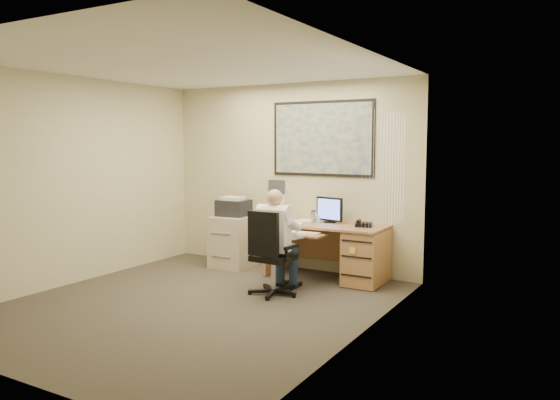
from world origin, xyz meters
The scene contains 8 objects.
room_shell centered at (0.00, 0.00, 1.35)m, with size 4.00×4.50×2.70m.
desk centered at (1.11, 1.90, 0.44)m, with size 1.60×0.97×1.09m.
world_map centered at (0.53, 2.23, 1.90)m, with size 1.56×0.03×1.06m, color #1E4C93.
wall_calendar centered at (-0.22, 2.24, 1.08)m, with size 0.28×0.01×0.42m, color white.
window_blinds centered at (1.97, 0.80, 1.55)m, with size 0.06×1.40×1.30m, color silver, non-canonical shape.
filing_cabinet centered at (-0.74, 1.87, 0.45)m, with size 0.59×0.69×1.05m.
office_chair centered at (0.55, 0.80, 0.30)m, with size 0.64×0.64×1.04m.
person centered at (0.55, 0.88, 0.64)m, with size 0.53×0.75×1.28m, color white, non-canonical shape.
Camera 1 is at (3.88, -4.76, 1.84)m, focal length 35.00 mm.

